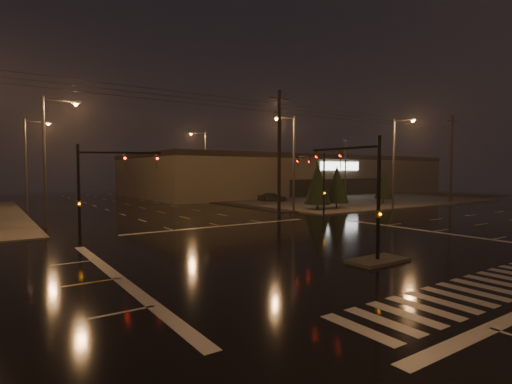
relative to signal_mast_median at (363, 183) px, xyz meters
The scene contains 21 objects.
ground 4.85m from the signal_mast_median, 90.00° to the left, with size 140.00×140.00×0.00m, color black.
sidewalk_ne 44.80m from the signal_mast_median, 47.79° to the left, with size 36.00×36.00×0.12m, color #4A4742.
median_island 3.79m from the signal_mast_median, 90.00° to the right, with size 3.00×1.60×0.15m, color #4A4742.
crosswalk 7.01m from the signal_mast_median, 90.00° to the right, with size 15.00×2.60×0.01m, color beige.
stop_bar_far 14.56m from the signal_mast_median, 90.00° to the left, with size 16.00×0.50×0.01m, color beige.
parking_lot 46.95m from the signal_mast_median, 41.60° to the left, with size 50.00×24.00×0.08m, color black.
retail_building 60.26m from the signal_mast_median, 54.49° to the left, with size 60.20×28.30×7.20m.
signal_mast_median is the anchor object (origin of this frame).
signal_mast_ne 16.27m from the signal_mast_median, 54.28° to the left, with size 4.84×1.86×6.00m.
signal_mast_nw 16.27m from the signal_mast_median, 125.72° to the left, with size 4.84×1.86×6.00m.
streetlight_1 23.94m from the signal_mast_median, 117.96° to the left, with size 2.77×0.32×10.00m.
streetlight_2 38.78m from the signal_mast_median, 106.79° to the left, with size 2.77×0.32×10.00m.
streetlight_3 22.20m from the signal_mast_median, 59.61° to the left, with size 2.77×0.32×10.00m.
streetlight_4 40.69m from the signal_mast_median, 74.03° to the left, with size 2.77×0.32×10.00m.
streetlight_6 26.29m from the signal_mast_median, 32.94° to the left, with size 0.32×2.77×10.00m.
utility_pole_1 19.00m from the signal_mast_median, 64.89° to the left, with size 2.20×0.32×12.00m.
utility_pole_2 41.73m from the signal_mast_median, 24.19° to the left, with size 2.20×0.32×12.00m.
conifer_0 24.33m from the signal_mast_median, 52.00° to the left, with size 2.95×2.95×5.32m.
conifer_1 26.37m from the signal_mast_median, 46.86° to the left, with size 2.72×2.72×4.94m.
conifer_2 34.73m from the signal_mast_median, 36.19° to the left, with size 2.33×2.33×4.34m.
car_parked 36.51m from the signal_mast_median, 60.34° to the left, with size 1.62×4.04×1.38m, color black.
Camera 1 is at (-15.41, -16.23, 4.33)m, focal length 28.00 mm.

